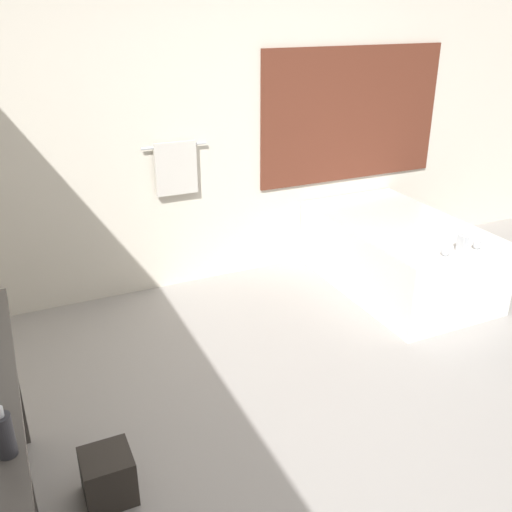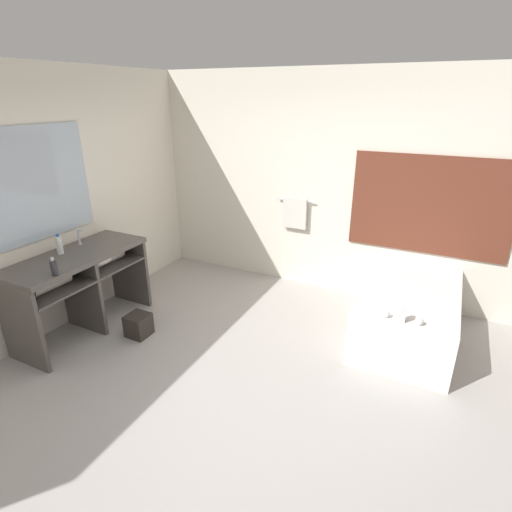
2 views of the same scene
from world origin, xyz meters
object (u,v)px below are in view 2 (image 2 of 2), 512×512
at_px(bathtub, 408,312).
at_px(soap_dispenser, 54,267).
at_px(water_bottle_1, 59,245).
at_px(waste_bin, 139,325).

distance_m(bathtub, soap_dispenser, 3.48).
relative_size(bathtub, water_bottle_1, 7.32).
xyz_separation_m(bathtub, water_bottle_1, (-3.29, -1.44, 0.68)).
relative_size(water_bottle_1, soap_dispenser, 1.22).
height_order(bathtub, soap_dispenser, soap_dispenser).
distance_m(soap_dispenser, waste_bin, 1.08).
relative_size(soap_dispenser, waste_bin, 0.71).
height_order(water_bottle_1, waste_bin, water_bottle_1).
distance_m(water_bottle_1, soap_dispenser, 0.55).
bearing_deg(waste_bin, water_bottle_1, -163.89).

